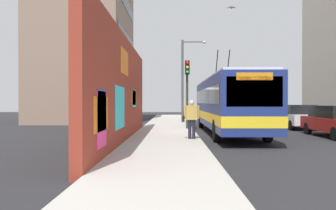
% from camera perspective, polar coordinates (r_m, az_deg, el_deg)
% --- Properties ---
extents(ground_plane, '(80.00, 80.00, 0.00)m').
position_cam_1_polar(ground_plane, '(18.24, 4.70, -5.02)').
color(ground_plane, '#232326').
extents(sidewalk_slab, '(48.00, 3.20, 0.15)m').
position_cam_1_polar(sidewalk_slab, '(18.20, -0.35, -4.80)').
color(sidewalk_slab, '#ADA8A0').
rests_on(sidewalk_slab, ground_plane).
extents(graffiti_wall, '(14.19, 0.32, 4.51)m').
position_cam_1_polar(graffiti_wall, '(14.35, -7.67, 2.48)').
color(graffiti_wall, maroon).
rests_on(graffiti_wall, ground_plane).
extents(building_far_left, '(11.14, 7.43, 18.07)m').
position_cam_1_polar(building_far_left, '(32.17, -13.95, 13.56)').
color(building_far_left, gray).
rests_on(building_far_left, ground_plane).
extents(city_bus, '(12.33, 2.49, 4.86)m').
position_cam_1_polar(city_bus, '(18.63, 10.18, 0.40)').
color(city_bus, navy).
rests_on(city_bus, ground_plane).
extents(parked_car_white, '(4.32, 1.94, 1.58)m').
position_cam_1_polar(parked_car_white, '(23.44, 21.38, -1.79)').
color(parked_car_white, white).
rests_on(parked_car_white, ground_plane).
extents(pedestrian_at_curb, '(0.23, 0.75, 1.68)m').
position_cam_1_polar(pedestrian_at_curb, '(14.42, 4.08, -1.95)').
color(pedestrian_at_curb, '#1E1E2D').
rests_on(pedestrian_at_curb, sidewalk_slab).
extents(traffic_light, '(0.49, 0.28, 4.14)m').
position_cam_1_polar(traffic_light, '(20.06, 3.34, 3.88)').
color(traffic_light, '#2D382D').
rests_on(traffic_light, sidewalk_slab).
extents(street_lamp, '(0.44, 1.95, 6.54)m').
position_cam_1_polar(street_lamp, '(26.25, 3.01, 5.25)').
color(street_lamp, '#4C4C51').
rests_on(street_lamp, sidewalk_slab).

